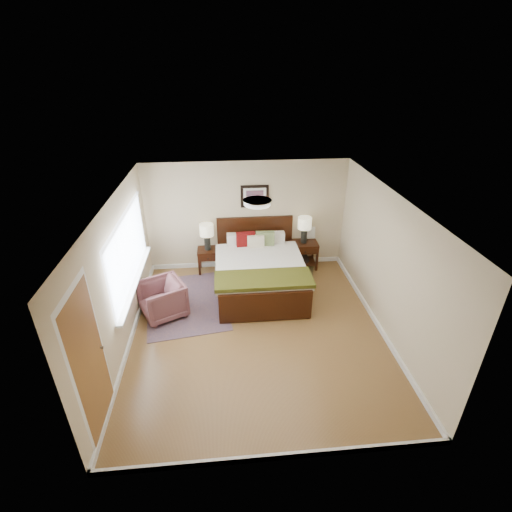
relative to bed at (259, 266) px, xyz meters
name	(u,v)px	position (x,y,z in m)	size (l,w,h in m)	color
floor	(257,331)	(-0.18, -1.39, -0.56)	(5.00, 5.00, 0.00)	brown
back_wall	(247,216)	(-0.18, 1.11, 0.69)	(4.50, 0.04, 2.50)	#C2AD8D
front_wall	(280,388)	(-0.18, -3.89, 0.69)	(4.50, 0.04, 2.50)	#C2AD8D
left_wall	(119,278)	(-2.43, -1.39, 0.69)	(0.04, 5.00, 2.50)	#C2AD8D
right_wall	(387,265)	(2.07, -1.39, 0.69)	(0.04, 5.00, 2.50)	#C2AD8D
ceiling	(257,200)	(-0.18, -1.39, 1.94)	(4.50, 5.00, 0.02)	white
window	(130,251)	(-2.38, -0.69, 0.82)	(0.11, 2.72, 1.32)	silver
door	(90,364)	(-2.41, -3.14, 0.51)	(0.06, 1.00, 2.18)	silver
ceil_fixture	(257,202)	(-0.18, -1.39, 1.91)	(0.44, 0.44, 0.08)	white
bed	(259,266)	(0.00, 0.00, 0.00)	(1.85, 2.26, 1.21)	black
wall_art	(255,196)	(0.00, 1.08, 1.16)	(0.62, 0.05, 0.50)	black
nightstand_left	(208,254)	(-1.09, 0.86, -0.12)	(0.47, 0.43, 0.56)	black
nightstand_right	(303,252)	(1.12, 0.87, -0.16)	(0.64, 0.48, 0.64)	black
lamp_left	(207,233)	(-1.09, 0.88, 0.42)	(0.31, 0.31, 0.61)	black
lamp_right	(305,226)	(1.12, 0.88, 0.50)	(0.31, 0.31, 0.61)	black
armchair	(162,299)	(-1.93, -0.73, -0.20)	(0.76, 0.78, 0.71)	brown
rug_persian	(186,303)	(-1.53, -0.39, -0.55)	(1.53, 2.16, 0.01)	#0C153E
rug_navy	(297,277)	(0.90, 0.38, -0.55)	(0.72, 1.07, 0.01)	black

